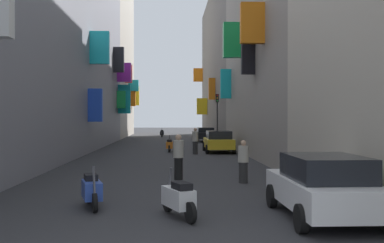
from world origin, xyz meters
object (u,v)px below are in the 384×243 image
(parked_car_white, at_px, (323,186))
(scooter_orange, at_px, (170,145))
(parked_car_yellow, at_px, (219,141))
(parked_car_black, at_px, (205,134))
(pedestrian_near_right, at_px, (243,162))
(pedestrian_crossing, at_px, (195,141))
(scooter_white, at_px, (179,198))
(scooter_blue, at_px, (92,190))
(traffic_light_near_corner, at_px, (217,110))
(pedestrian_near_left, at_px, (178,157))
(scooter_black, at_px, (162,133))

(parked_car_white, distance_m, scooter_orange, 20.69)
(parked_car_yellow, bearing_deg, parked_car_white, -89.14)
(parked_car_black, distance_m, pedestrian_near_right, 27.78)
(parked_car_black, relative_size, pedestrian_crossing, 2.40)
(scooter_orange, height_order, scooter_white, same)
(parked_car_black, relative_size, scooter_blue, 2.29)
(parked_car_yellow, bearing_deg, traffic_light_near_corner, 84.42)
(parked_car_black, height_order, pedestrian_crossing, pedestrian_crossing)
(pedestrian_near_left, xyz_separation_m, traffic_light_near_corner, (3.95, 23.37, 2.19))
(scooter_white, bearing_deg, parked_car_white, -5.05)
(traffic_light_near_corner, bearing_deg, parked_car_yellow, -95.58)
(parked_car_black, height_order, scooter_white, parked_car_black)
(scooter_black, relative_size, pedestrian_near_right, 1.26)
(scooter_blue, bearing_deg, traffic_light_near_corner, 77.49)
(parked_car_yellow, distance_m, pedestrian_near_left, 13.36)
(pedestrian_near_left, distance_m, traffic_light_near_corner, 23.80)
(pedestrian_crossing, relative_size, pedestrian_near_right, 1.10)
(parked_car_white, bearing_deg, scooter_orange, 100.03)
(parked_car_yellow, xyz_separation_m, pedestrian_crossing, (-1.65, -1.39, 0.08))
(parked_car_white, relative_size, parked_car_black, 0.97)
(parked_car_black, xyz_separation_m, scooter_black, (-4.47, 10.32, -0.27))
(parked_car_white, relative_size, pedestrian_crossing, 2.33)
(pedestrian_near_left, height_order, pedestrian_near_right, pedestrian_near_left)
(parked_car_black, xyz_separation_m, scooter_white, (-3.24, -33.16, -0.27))
(parked_car_white, height_order, scooter_blue, parked_car_white)
(scooter_white, bearing_deg, scooter_black, 91.62)
(scooter_blue, height_order, scooter_white, same)
(scooter_black, height_order, scooter_orange, same)
(parked_car_white, bearing_deg, traffic_light_near_corner, 88.63)
(parked_car_black, distance_m, pedestrian_near_left, 27.00)
(parked_car_white, bearing_deg, parked_car_yellow, 90.86)
(parked_car_yellow, height_order, scooter_blue, parked_car_yellow)
(parked_car_white, xyz_separation_m, scooter_white, (-3.35, 0.30, -0.31))
(scooter_blue, distance_m, pedestrian_near_right, 6.23)
(parked_car_white, height_order, traffic_light_near_corner, traffic_light_near_corner)
(scooter_blue, distance_m, pedestrian_crossing, 17.09)
(parked_car_black, xyz_separation_m, pedestrian_near_left, (-3.13, -26.82, 0.12))
(parked_car_yellow, xyz_separation_m, pedestrian_near_right, (-0.63, -13.98, -0.01))
(parked_car_yellow, height_order, parked_car_white, parked_car_white)
(parked_car_white, xyz_separation_m, traffic_light_near_corner, (0.72, 30.01, 2.27))
(scooter_orange, relative_size, pedestrian_near_right, 1.17)
(scooter_black, xyz_separation_m, pedestrian_crossing, (2.63, -25.50, 0.38))
(pedestrian_crossing, bearing_deg, pedestrian_near_right, -85.36)
(scooter_black, xyz_separation_m, scooter_blue, (-1.02, -42.19, -0.00))
(scooter_black, bearing_deg, pedestrian_near_right, -84.53)
(parked_car_black, xyz_separation_m, pedestrian_crossing, (-1.84, -15.18, 0.11))
(scooter_blue, bearing_deg, pedestrian_crossing, 77.68)
(scooter_blue, xyz_separation_m, scooter_white, (2.25, -1.28, 0.00))
(parked_car_yellow, relative_size, scooter_white, 2.26)
(scooter_white, relative_size, pedestrian_near_left, 1.02)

